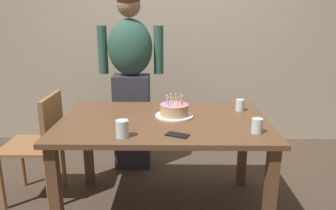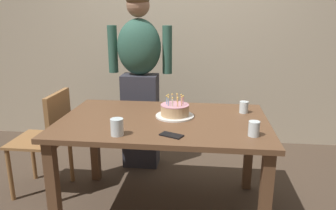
{
  "view_description": "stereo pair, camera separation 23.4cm",
  "coord_description": "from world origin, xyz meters",
  "px_view_note": "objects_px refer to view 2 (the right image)",
  "views": [
    {
      "loc": [
        0.06,
        -2.22,
        1.47
      ],
      "look_at": [
        0.03,
        0.03,
        0.84
      ],
      "focal_mm": 34.61,
      "sensor_mm": 36.0,
      "label": 1
    },
    {
      "loc": [
        0.29,
        -2.21,
        1.47
      ],
      "look_at": [
        0.03,
        0.03,
        0.84
      ],
      "focal_mm": 34.61,
      "sensor_mm": 36.0,
      "label": 2
    }
  ],
  "objects_px": {
    "birthday_cake": "(175,111)",
    "water_glass_far": "(244,107)",
    "dining_chair": "(49,134)",
    "water_glass_near": "(254,129)",
    "water_glass_side": "(117,127)",
    "cell_phone": "(171,135)",
    "person_man_bearded": "(140,80)"
  },
  "relations": [
    {
      "from": "birthday_cake",
      "to": "water_glass_far",
      "type": "height_order",
      "value": "birthday_cake"
    },
    {
      "from": "birthday_cake",
      "to": "dining_chair",
      "type": "height_order",
      "value": "birthday_cake"
    },
    {
      "from": "water_glass_near",
      "to": "water_glass_side",
      "type": "bearing_deg",
      "value": -174.17
    },
    {
      "from": "cell_phone",
      "to": "person_man_bearded",
      "type": "height_order",
      "value": "person_man_bearded"
    },
    {
      "from": "water_glass_far",
      "to": "cell_phone",
      "type": "height_order",
      "value": "water_glass_far"
    },
    {
      "from": "water_glass_side",
      "to": "water_glass_near",
      "type": "bearing_deg",
      "value": 5.83
    },
    {
      "from": "water_glass_far",
      "to": "birthday_cake",
      "type": "bearing_deg",
      "value": -162.88
    },
    {
      "from": "water_glass_far",
      "to": "dining_chair",
      "type": "bearing_deg",
      "value": -177.69
    },
    {
      "from": "water_glass_near",
      "to": "person_man_bearded",
      "type": "bearing_deg",
      "value": 131.87
    },
    {
      "from": "person_man_bearded",
      "to": "dining_chair",
      "type": "height_order",
      "value": "person_man_bearded"
    },
    {
      "from": "water_glass_near",
      "to": "water_glass_side",
      "type": "height_order",
      "value": "water_glass_side"
    },
    {
      "from": "water_glass_far",
      "to": "water_glass_side",
      "type": "bearing_deg",
      "value": -145.27
    },
    {
      "from": "water_glass_side",
      "to": "cell_phone",
      "type": "distance_m",
      "value": 0.34
    },
    {
      "from": "water_glass_side",
      "to": "person_man_bearded",
      "type": "bearing_deg",
      "value": 94.15
    },
    {
      "from": "birthday_cake",
      "to": "person_man_bearded",
      "type": "bearing_deg",
      "value": 119.91
    },
    {
      "from": "birthday_cake",
      "to": "person_man_bearded",
      "type": "distance_m",
      "value": 0.81
    },
    {
      "from": "water_glass_far",
      "to": "person_man_bearded",
      "type": "bearing_deg",
      "value": 149.5
    },
    {
      "from": "water_glass_side",
      "to": "dining_chair",
      "type": "height_order",
      "value": "dining_chair"
    },
    {
      "from": "person_man_bearded",
      "to": "water_glass_near",
      "type": "bearing_deg",
      "value": 131.87
    },
    {
      "from": "water_glass_far",
      "to": "water_glass_side",
      "type": "distance_m",
      "value": 1.02
    },
    {
      "from": "person_man_bearded",
      "to": "cell_phone",
      "type": "bearing_deg",
      "value": 111.02
    },
    {
      "from": "birthday_cake",
      "to": "cell_phone",
      "type": "distance_m",
      "value": 0.4
    },
    {
      "from": "dining_chair",
      "to": "person_man_bearded",
      "type": "bearing_deg",
      "value": 132.99
    },
    {
      "from": "water_glass_near",
      "to": "cell_phone",
      "type": "bearing_deg",
      "value": -173.51
    },
    {
      "from": "water_glass_near",
      "to": "cell_phone",
      "type": "distance_m",
      "value": 0.51
    },
    {
      "from": "cell_phone",
      "to": "dining_chair",
      "type": "relative_size",
      "value": 0.17
    },
    {
      "from": "birthday_cake",
      "to": "water_glass_near",
      "type": "xyz_separation_m",
      "value": [
        0.53,
        -0.34,
        0.0
      ]
    },
    {
      "from": "water_glass_side",
      "to": "water_glass_far",
      "type": "bearing_deg",
      "value": 34.73
    },
    {
      "from": "cell_phone",
      "to": "dining_chair",
      "type": "bearing_deg",
      "value": 179.97
    },
    {
      "from": "water_glass_far",
      "to": "cell_phone",
      "type": "relative_size",
      "value": 0.62
    },
    {
      "from": "birthday_cake",
      "to": "water_glass_far",
      "type": "relative_size",
      "value": 3.17
    },
    {
      "from": "water_glass_side",
      "to": "person_man_bearded",
      "type": "relative_size",
      "value": 0.07
    }
  ]
}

